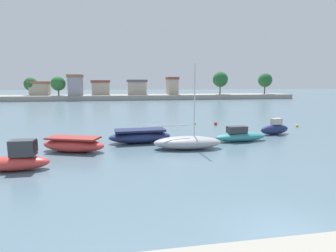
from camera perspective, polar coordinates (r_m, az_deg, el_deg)
ground_plane at (r=10.49m, az=24.08°, el=-20.39°), size 400.00×400.00×0.00m
moored_boat_0 at (r=18.30m, az=-28.61°, el=-6.14°), size 3.85×1.36×1.77m
moored_boat_1 at (r=21.53m, az=-18.79°, el=-3.62°), size 5.03×3.27×1.07m
moored_boat_2 at (r=23.51m, az=-5.74°, el=-2.09°), size 5.30×2.33×1.14m
moored_boat_3 at (r=21.29m, az=4.01°, el=-3.35°), size 5.37×2.43×6.38m
moored_boat_4 at (r=24.73m, az=14.53°, el=-1.97°), size 4.71×1.69×1.32m
moored_boat_5 at (r=29.02m, az=21.01°, el=-0.50°), size 3.37×1.63×1.56m
mooring_buoy_0 at (r=34.97m, az=24.93°, el=0.10°), size 0.33×0.33×0.33m
mooring_buoy_1 at (r=33.84m, az=5.58°, el=0.55°), size 0.26×0.26×0.26m
mooring_buoy_2 at (r=29.76m, az=-8.64°, el=-0.64°), size 0.26×0.26×0.26m
mooring_buoy_3 at (r=33.54m, az=9.72°, el=0.51°), size 0.40×0.40×0.40m
distant_shoreline at (r=84.58m, az=-6.52°, el=6.78°), size 96.14×10.72×8.34m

